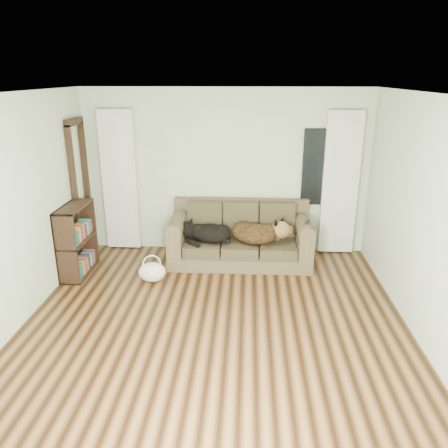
# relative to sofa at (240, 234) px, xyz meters

# --- Properties ---
(floor) EXTENTS (5.00, 5.00, 0.00)m
(floor) POSITION_rel_sofa_xyz_m (-0.26, -1.98, -0.45)
(floor) COLOR black
(floor) RESTS_ON ground
(ceiling) EXTENTS (5.00, 5.00, 0.00)m
(ceiling) POSITION_rel_sofa_xyz_m (-0.26, -1.98, 2.15)
(ceiling) COLOR white
(ceiling) RESTS_ON ground
(wall_back) EXTENTS (4.50, 0.04, 2.60)m
(wall_back) POSITION_rel_sofa_xyz_m (-0.26, 0.52, 0.85)
(wall_back) COLOR beige
(wall_back) RESTS_ON ground
(wall_left) EXTENTS (0.04, 5.00, 2.60)m
(wall_left) POSITION_rel_sofa_xyz_m (-2.51, -1.98, 0.85)
(wall_left) COLOR beige
(wall_left) RESTS_ON ground
(wall_right) EXTENTS (0.04, 5.00, 2.60)m
(wall_right) POSITION_rel_sofa_xyz_m (1.99, -1.98, 0.85)
(wall_right) COLOR beige
(wall_right) RESTS_ON ground
(curtain_left) EXTENTS (0.55, 0.08, 2.25)m
(curtain_left) POSITION_rel_sofa_xyz_m (-1.96, 0.44, 0.70)
(curtain_left) COLOR silver
(curtain_left) RESTS_ON ground
(curtain_right) EXTENTS (0.55, 0.08, 2.25)m
(curtain_right) POSITION_rel_sofa_xyz_m (1.54, 0.44, 0.70)
(curtain_right) COLOR silver
(curtain_right) RESTS_ON ground
(window_pane) EXTENTS (0.50, 0.03, 1.20)m
(window_pane) POSITION_rel_sofa_xyz_m (1.19, 0.50, 0.95)
(window_pane) COLOR black
(window_pane) RESTS_ON wall_back
(door_casing) EXTENTS (0.07, 0.60, 2.10)m
(door_casing) POSITION_rel_sofa_xyz_m (-2.46, 0.07, 0.60)
(door_casing) COLOR black
(door_casing) RESTS_ON ground
(sofa) EXTENTS (2.14, 0.93, 0.88)m
(sofa) POSITION_rel_sofa_xyz_m (0.00, 0.00, 0.00)
(sofa) COLOR #4A3B24
(sofa) RESTS_ON floor
(dog_black_lab) EXTENTS (0.76, 0.63, 0.28)m
(dog_black_lab) POSITION_rel_sofa_xyz_m (-0.49, -0.08, 0.03)
(dog_black_lab) COLOR black
(dog_black_lab) RESTS_ON sofa
(dog_shepherd) EXTENTS (0.89, 0.78, 0.33)m
(dog_shepherd) POSITION_rel_sofa_xyz_m (0.25, -0.08, 0.04)
(dog_shepherd) COLOR black
(dog_shepherd) RESTS_ON sofa
(tv_remote) EXTENTS (0.09, 0.17, 0.02)m
(tv_remote) POSITION_rel_sofa_xyz_m (0.99, -0.19, 0.28)
(tv_remote) COLOR black
(tv_remote) RESTS_ON sofa
(tote_bag) EXTENTS (0.39, 0.30, 0.28)m
(tote_bag) POSITION_rel_sofa_xyz_m (-1.22, -0.77, -0.29)
(tote_bag) COLOR silver
(tote_bag) RESTS_ON floor
(bookshelf) EXTENTS (0.32, 0.83, 1.03)m
(bookshelf) POSITION_rel_sofa_xyz_m (-2.35, -0.56, 0.05)
(bookshelf) COLOR black
(bookshelf) RESTS_ON floor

